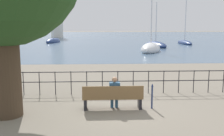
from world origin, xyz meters
The scene contains 12 objects.
ground_plane centered at (0.00, 0.00, 0.00)m, with size 1000.00×1000.00×0.00m, color gray.
harbor_water centered at (0.00, 162.05, 0.00)m, with size 600.00×300.00×0.01m.
park_bench centered at (0.00, -0.07, 0.45)m, with size 2.20×0.45×0.90m.
seated_person_left centered at (0.07, 0.02, 0.66)m, with size 0.38×0.35×1.20m.
promenade_railing centered at (0.00, 2.17, 0.69)m, with size 14.76×0.04×1.05m.
closed_umbrella centered at (1.45, -0.03, 0.53)m, with size 0.09×0.09×0.94m.
sailboat_0 centered at (16.85, 41.01, 0.26)m, with size 2.44×9.06×9.27m.
sailboat_1 centered at (6.33, 23.64, 0.36)m, with size 4.54×7.18×8.10m.
sailboat_2 centered at (9.11, 33.06, 0.29)m, with size 3.25×8.22×7.75m.
sailboat_4 centered at (-10.54, 47.03, 0.32)m, with size 3.00×8.03×8.03m.
sailboat_5 centered at (-14.98, 30.17, 0.34)m, with size 2.85×6.45×11.86m.
harbor_lighthouse centered at (-15.81, 84.52, 13.31)m, with size 4.33×4.33×28.63m.
Camera 1 is at (-0.49, -8.85, 2.89)m, focal length 40.00 mm.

